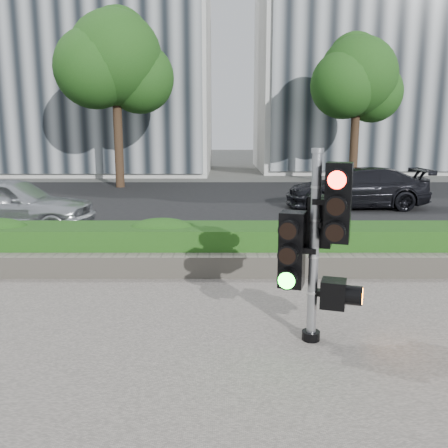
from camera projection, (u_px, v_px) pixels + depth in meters
name	position (u px, v px, depth m)	size (l,w,h in m)	color
ground	(236.00, 326.00, 5.63)	(120.00, 120.00, 0.00)	#51514C
road	(229.00, 203.00, 15.45)	(60.00, 13.00, 0.02)	black
curb	(232.00, 254.00, 8.72)	(60.00, 0.25, 0.12)	gray
stone_wall	(233.00, 266.00, 7.46)	(12.00, 0.32, 0.34)	gray
hedge	(233.00, 245.00, 8.07)	(12.00, 1.00, 0.68)	#327F27
building_left	(68.00, 39.00, 26.80)	(16.00, 9.00, 15.00)	#B7B7B2
building_right	(406.00, 71.00, 29.04)	(18.00, 10.00, 12.00)	#B7B7B2
tree_left	(115.00, 62.00, 18.97)	(4.61, 4.03, 7.34)	black
tree_right	(357.00, 79.00, 20.06)	(4.10, 3.58, 6.53)	black
traffic_signal	(318.00, 237.00, 4.99)	(0.76, 0.63, 2.08)	black
car_silver	(9.00, 205.00, 10.69)	(1.52, 3.78, 1.29)	silver
car_dark	(356.00, 188.00, 14.25)	(1.71, 4.21, 1.22)	black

